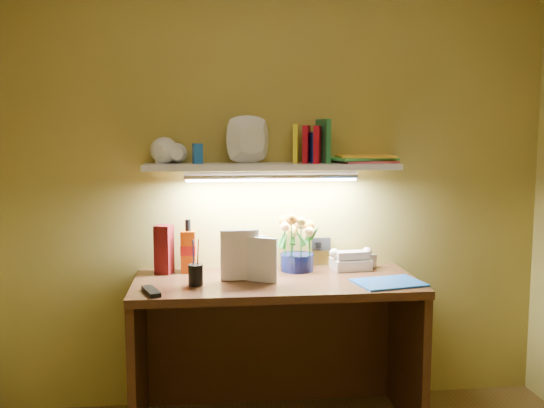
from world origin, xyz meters
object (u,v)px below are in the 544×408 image
at_px(desk, 276,353).
at_px(flower_bouquet, 297,241).
at_px(telephone, 351,259).
at_px(desk_clock, 369,261).
at_px(whisky_bottle, 188,246).

xyz_separation_m(desk, flower_bouquet, (0.13, 0.19, 0.53)).
relative_size(desk, telephone, 7.26).
bearing_deg(telephone, flower_bouquet, 171.73).
bearing_deg(flower_bouquet, telephone, -2.10).
distance_m(desk, telephone, 0.63).
xyz_separation_m(flower_bouquet, desk_clock, (0.40, 0.02, -0.12)).
bearing_deg(telephone, desk_clock, 9.53).
distance_m(telephone, whisky_bottle, 0.86).
relative_size(desk_clock, whisky_bottle, 0.26).
bearing_deg(desk_clock, flower_bouquet, 171.41).
relative_size(flower_bouquet, whisky_bottle, 1.12).
height_order(desk_clock, whisky_bottle, whisky_bottle).
bearing_deg(flower_bouquet, desk, -124.52).
bearing_deg(flower_bouquet, whisky_bottle, 178.46).
height_order(telephone, desk_clock, telephone).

